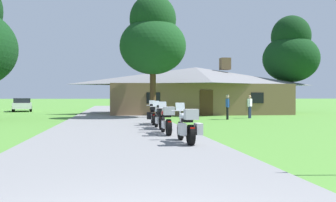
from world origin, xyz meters
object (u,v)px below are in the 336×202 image
(bystander_white_shirt_near_lodge, at_px, (250,105))
(parked_white_suv_far_left, at_px, (22,104))
(motorcycle_red_second_in_row, at_px, (166,120))
(motorcycle_silver_third_in_row, at_px, (159,117))
(tree_right_of_lodge, at_px, (291,52))
(bystander_blue_shirt_beside_signpost, at_px, (227,106))
(tree_by_lodge_front, at_px, (153,38))
(motorcycle_white_nearest_to_camera, at_px, (187,126))
(motorcycle_red_farthest_in_row, at_px, (153,114))

(bystander_white_shirt_near_lodge, height_order, parked_white_suv_far_left, bystander_white_shirt_near_lodge)
(motorcycle_red_second_in_row, height_order, motorcycle_silver_third_in_row, same)
(bystander_white_shirt_near_lodge, bearing_deg, tree_right_of_lodge, -176.01)
(bystander_blue_shirt_beside_signpost, height_order, parked_white_suv_far_left, bystander_blue_shirt_beside_signpost)
(tree_by_lodge_front, bearing_deg, motorcycle_white_nearest_to_camera, -91.92)
(tree_by_lodge_front, height_order, tree_right_of_lodge, tree_right_of_lodge)
(motorcycle_silver_third_in_row, bearing_deg, motorcycle_white_nearest_to_camera, -90.80)
(tree_by_lodge_front, bearing_deg, motorcycle_red_second_in_row, -93.57)
(bystander_white_shirt_near_lodge, bearing_deg, motorcycle_white_nearest_to_camera, 16.66)
(tree_by_lodge_front, xyz_separation_m, parked_white_suv_far_left, (-12.42, 14.12, -5.03))
(motorcycle_white_nearest_to_camera, bearing_deg, bystander_white_shirt_near_lodge, 59.58)
(motorcycle_red_second_in_row, relative_size, motorcycle_silver_third_in_row, 1.00)
(bystander_white_shirt_near_lodge, relative_size, parked_white_suv_far_left, 0.34)
(motorcycle_white_nearest_to_camera, xyz_separation_m, parked_white_suv_far_left, (-11.91, 29.27, 0.17))
(parked_white_suv_far_left, bearing_deg, tree_by_lodge_front, -61.36)
(motorcycle_red_farthest_in_row, relative_size, bystander_blue_shirt_beside_signpost, 1.24)
(motorcycle_silver_third_in_row, bearing_deg, bystander_white_shirt_near_lodge, 44.67)
(motorcycle_red_farthest_in_row, distance_m, tree_right_of_lodge, 21.94)
(tree_by_lodge_front, xyz_separation_m, tree_right_of_lodge, (14.60, 7.73, 0.18))
(motorcycle_silver_third_in_row, xyz_separation_m, bystander_blue_shirt_beside_signpost, (5.58, 7.13, 0.33))
(tree_by_lodge_front, bearing_deg, motorcycle_red_farthest_in_row, -95.92)
(motorcycle_silver_third_in_row, xyz_separation_m, tree_right_of_lodge, (15.32, 17.30, 5.36))
(motorcycle_white_nearest_to_camera, xyz_separation_m, motorcycle_silver_third_in_row, (-0.21, 5.58, 0.01))
(motorcycle_white_nearest_to_camera, height_order, tree_right_of_lodge, tree_right_of_lodge)
(tree_right_of_lodge, bearing_deg, motorcycle_white_nearest_to_camera, -123.44)
(tree_right_of_lodge, height_order, parked_white_suv_far_left, tree_right_of_lodge)
(bystander_blue_shirt_beside_signpost, xyz_separation_m, tree_right_of_lodge, (9.73, 10.17, 5.03))
(motorcycle_white_nearest_to_camera, distance_m, motorcycle_red_farthest_in_row, 8.13)
(bystander_white_shirt_near_lodge, distance_m, parked_white_suv_far_left, 24.67)
(bystander_white_shirt_near_lodge, distance_m, bystander_blue_shirt_beside_signpost, 2.43)
(motorcycle_white_nearest_to_camera, distance_m, parked_white_suv_far_left, 31.60)
(motorcycle_white_nearest_to_camera, xyz_separation_m, tree_by_lodge_front, (0.51, 15.14, 5.20))
(motorcycle_red_second_in_row, relative_size, tree_right_of_lodge, 0.22)
(motorcycle_silver_third_in_row, relative_size, bystander_blue_shirt_beside_signpost, 1.24)
(motorcycle_white_nearest_to_camera, height_order, parked_white_suv_far_left, parked_white_suv_far_left)
(tree_by_lodge_front, relative_size, tree_right_of_lodge, 0.94)
(bystander_blue_shirt_beside_signpost, bearing_deg, motorcycle_red_second_in_row, -19.55)
(motorcycle_white_nearest_to_camera, relative_size, tree_right_of_lodge, 0.22)
(motorcycle_silver_third_in_row, bearing_deg, motorcycle_red_farthest_in_row, 87.27)
(tree_right_of_lodge, bearing_deg, tree_by_lodge_front, -152.09)
(motorcycle_silver_third_in_row, relative_size, parked_white_suv_far_left, 0.43)
(tree_right_of_lodge, bearing_deg, motorcycle_red_second_in_row, -127.66)
(motorcycle_red_farthest_in_row, bearing_deg, bystander_white_shirt_near_lodge, 39.84)
(motorcycle_red_farthest_in_row, bearing_deg, motorcycle_silver_third_in_row, -87.26)
(motorcycle_red_second_in_row, height_order, tree_right_of_lodge, tree_right_of_lodge)
(motorcycle_silver_third_in_row, xyz_separation_m, bystander_white_shirt_near_lodge, (7.66, 8.40, 0.31))
(motorcycle_silver_third_in_row, bearing_deg, tree_by_lodge_front, 82.75)
(motorcycle_white_nearest_to_camera, relative_size, motorcycle_silver_third_in_row, 1.00)
(motorcycle_red_farthest_in_row, height_order, parked_white_suv_far_left, parked_white_suv_far_left)
(motorcycle_red_second_in_row, bearing_deg, bystander_blue_shirt_beside_signpost, 58.64)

